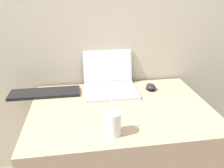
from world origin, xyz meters
TOP-DOWN VIEW (x-y plane):
  - wall_back at (0.00, 0.76)m, footprint 7.00×0.04m
  - desk at (0.00, 0.36)m, footprint 1.06×0.72m
  - laptop at (-0.03, 0.61)m, footprint 0.35×0.32m
  - drink_cup at (-0.09, 0.11)m, footprint 0.08×0.08m
  - computer_mouse at (0.25, 0.57)m, footprint 0.07×0.09m
  - external_keyboard at (-0.47, 0.59)m, footprint 0.45×0.14m

SIDE VIEW (x-z plane):
  - desk at x=0.00m, z-range 0.00..0.72m
  - external_keyboard at x=-0.47m, z-range 0.72..0.74m
  - computer_mouse at x=0.25m, z-range 0.71..0.75m
  - laptop at x=-0.03m, z-range 0.65..0.89m
  - drink_cup at x=-0.09m, z-range 0.69..0.87m
  - wall_back at x=0.00m, z-range 0.00..2.50m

